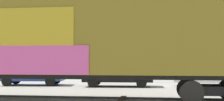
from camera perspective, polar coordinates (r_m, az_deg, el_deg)
name	(u,v)px	position (r m, az deg, el deg)	size (l,w,h in m)	color
ground_plane	(97,101)	(12.94, -2.78, -9.30)	(260.00, 260.00, 0.00)	gray
track	(105,100)	(12.87, -1.25, -9.17)	(60.02, 3.07, 0.08)	#4C4742
freight_car	(80,37)	(12.99, -5.99, 2.47)	(15.43, 3.26, 4.57)	olive
flagpole	(144,12)	(23.30, 5.95, 7.22)	(0.42, 1.43, 8.56)	silver
hillside	(137,45)	(70.71, 4.68, 0.96)	(111.58, 36.74, 14.08)	silver
parked_car_blue	(32,73)	(21.18, -14.72, -4.08)	(4.27, 2.21, 1.61)	navy
parked_car_black	(117,74)	(19.48, 0.89, -4.44)	(4.42, 1.98, 1.58)	black
parked_car_white	(210,73)	(20.19, 17.81, -4.02)	(4.81, 2.18, 1.70)	silver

